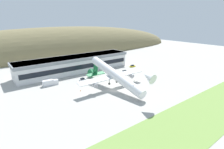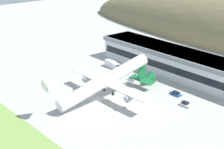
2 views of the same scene
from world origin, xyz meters
name	(u,v)px [view 1 (image 1 of 2)]	position (x,y,z in m)	size (l,w,h in m)	color
ground_plane	(114,90)	(0.00, 0.00, 0.00)	(404.52, 404.52, 0.00)	#ADAAA3
grass_strip_foreground	(184,126)	(0.00, -36.93, 0.04)	(364.06, 19.79, 0.08)	#759947
hill_backdrop	(65,53)	(21.16, 107.69, 0.00)	(302.19, 58.64, 52.32)	olive
terminal_building	(76,63)	(0.29, 40.92, 5.67)	(74.81, 15.60, 9.99)	silver
cargo_airplane	(114,75)	(2.32, 2.78, 6.65)	(38.09, 47.92, 14.30)	white
service_car_0	(133,66)	(37.83, 26.50, 0.60)	(4.31, 1.81, 1.45)	gold
service_car_1	(125,72)	(23.86, 19.15, 0.64)	(4.29, 1.88, 1.56)	silver
service_car_2	(83,80)	(-5.07, 21.97, 0.61)	(3.70, 1.92, 1.47)	silver
service_car_3	(110,72)	(15.68, 23.70, 0.61)	(4.51, 2.10, 1.47)	#264C99
fuel_truck	(50,83)	(-22.00, 25.74, 1.42)	(7.99, 2.40, 2.97)	silver
traffic_cone_0	(80,91)	(-13.17, 9.11, 0.28)	(0.52, 0.52, 0.58)	orange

